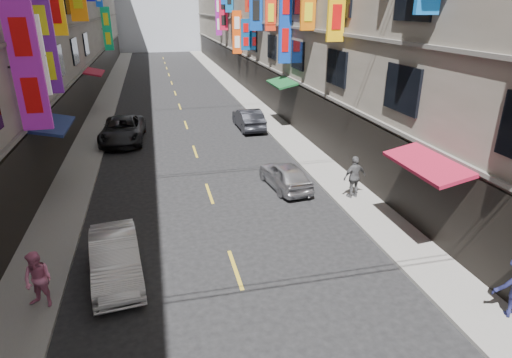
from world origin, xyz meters
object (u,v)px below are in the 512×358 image
car_right_mid (285,175)px  scooter_far_right (281,178)px  car_left_far (123,130)px  pedestrian_lfar (38,280)px  car_right_far (248,119)px  car_left_mid (115,258)px  pedestrian_rfar (354,177)px

car_right_mid → scooter_far_right: bearing=-22.6°
car_left_far → pedestrian_lfar: (-1.40, -15.58, 0.21)m
car_right_mid → car_right_far: 10.19m
car_left_mid → pedestrian_rfar: (9.39, 3.49, 0.38)m
car_left_far → car_right_far: size_ratio=1.26×
car_left_far → pedestrian_rfar: bearing=-44.9°
car_left_mid → car_right_far: 17.29m
car_right_mid → pedestrian_rfar: (2.43, -1.89, 0.42)m
scooter_far_right → car_left_far: bearing=-62.4°
car_left_mid → pedestrian_lfar: size_ratio=2.42×
car_right_mid → pedestrian_lfar: 10.95m
scooter_far_right → pedestrian_rfar: (2.62, -1.95, 0.58)m
car_right_mid → car_right_far: size_ratio=0.86×
car_right_mid → pedestrian_rfar: pedestrian_rfar is taller
car_left_far → pedestrian_lfar: pedestrian_lfar is taller
car_right_mid → car_right_far: car_right_far is taller
scooter_far_right → car_right_mid: (0.18, -0.05, 0.16)m
car_left_mid → car_right_mid: size_ratio=1.10×
scooter_far_right → car_right_mid: 0.25m
car_left_mid → car_right_far: bearing=57.7°
car_right_far → pedestrian_lfar: pedestrian_lfar is taller
scooter_far_right → car_right_far: 10.15m
car_left_far → pedestrian_rfar: pedestrian_rfar is taller
car_left_mid → pedestrian_lfar: pedestrian_lfar is taller
car_right_far → pedestrian_rfar: 12.21m
car_right_far → pedestrian_rfar: (1.85, -12.06, 0.34)m
car_right_mid → pedestrian_lfar: size_ratio=2.19×
car_right_mid → pedestrian_lfar: pedestrian_lfar is taller
car_left_mid → car_right_far: size_ratio=0.95×
scooter_far_right → car_right_far: (0.77, 10.12, 0.24)m
car_right_far → pedestrian_lfar: size_ratio=2.55×
scooter_far_right → car_left_mid: 8.69m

